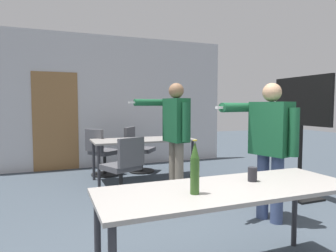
{
  "coord_description": "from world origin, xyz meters",
  "views": [
    {
      "loc": [
        -1.17,
        -1.5,
        1.36
      ],
      "look_at": [
        0.2,
        2.03,
        1.1
      ],
      "focal_mm": 32.0,
      "sensor_mm": 36.0,
      "label": 1
    }
  ],
  "objects_px": {
    "tv_screen": "(301,122)",
    "drink_cup": "(252,174)",
    "beer_bottle": "(195,169)",
    "person_left_plaid": "(175,128)",
    "office_chair_side_rolled": "(102,154)",
    "office_chair_mid_tucked": "(124,169)",
    "person_near_casual": "(270,139)",
    "office_chair_far_right": "(138,151)"
  },
  "relations": [
    {
      "from": "drink_cup",
      "to": "person_near_casual",
      "type": "bearing_deg",
      "value": 43.52
    },
    {
      "from": "person_left_plaid",
      "to": "office_chair_far_right",
      "type": "xyz_separation_m",
      "value": [
        -0.08,
        1.79,
        -0.6
      ]
    },
    {
      "from": "person_left_plaid",
      "to": "office_chair_side_rolled",
      "type": "height_order",
      "value": "person_left_plaid"
    },
    {
      "from": "person_near_casual",
      "to": "office_chair_mid_tucked",
      "type": "bearing_deg",
      "value": 25.59
    },
    {
      "from": "tv_screen",
      "to": "office_chair_side_rolled",
      "type": "relative_size",
      "value": 1.95
    },
    {
      "from": "person_near_casual",
      "to": "office_chair_side_rolled",
      "type": "height_order",
      "value": "person_near_casual"
    },
    {
      "from": "office_chair_side_rolled",
      "to": "office_chair_mid_tucked",
      "type": "xyz_separation_m",
      "value": [
        0.1,
        -1.48,
        -0.01
      ]
    },
    {
      "from": "office_chair_side_rolled",
      "to": "office_chair_far_right",
      "type": "height_order",
      "value": "same"
    },
    {
      "from": "person_left_plaid",
      "to": "person_near_casual",
      "type": "height_order",
      "value": "person_left_plaid"
    },
    {
      "from": "tv_screen",
      "to": "person_left_plaid",
      "type": "bearing_deg",
      "value": -113.98
    },
    {
      "from": "office_chair_mid_tucked",
      "to": "drink_cup",
      "type": "bearing_deg",
      "value": -100.7
    },
    {
      "from": "office_chair_mid_tucked",
      "to": "drink_cup",
      "type": "xyz_separation_m",
      "value": [
        0.52,
        -2.34,
        0.39
      ]
    },
    {
      "from": "person_left_plaid",
      "to": "beer_bottle",
      "type": "relative_size",
      "value": 4.48
    },
    {
      "from": "office_chair_mid_tucked",
      "to": "drink_cup",
      "type": "distance_m",
      "value": 2.43
    },
    {
      "from": "person_near_casual",
      "to": "office_chair_far_right",
      "type": "bearing_deg",
      "value": -3.47
    },
    {
      "from": "office_chair_side_rolled",
      "to": "drink_cup",
      "type": "relative_size",
      "value": 7.96
    },
    {
      "from": "office_chair_side_rolled",
      "to": "office_chair_mid_tucked",
      "type": "bearing_deg",
      "value": -30.82
    },
    {
      "from": "person_left_plaid",
      "to": "drink_cup",
      "type": "bearing_deg",
      "value": 165.77
    },
    {
      "from": "person_left_plaid",
      "to": "office_chair_mid_tucked",
      "type": "bearing_deg",
      "value": 65.02
    },
    {
      "from": "tv_screen",
      "to": "person_left_plaid",
      "type": "distance_m",
      "value": 1.84
    },
    {
      "from": "person_near_casual",
      "to": "office_chair_mid_tucked",
      "type": "height_order",
      "value": "person_near_casual"
    },
    {
      "from": "beer_bottle",
      "to": "drink_cup",
      "type": "bearing_deg",
      "value": 13.48
    },
    {
      "from": "person_left_plaid",
      "to": "office_chair_far_right",
      "type": "bearing_deg",
      "value": -6.04
    },
    {
      "from": "tv_screen",
      "to": "drink_cup",
      "type": "xyz_separation_m",
      "value": [
        -1.89,
        -1.38,
        -0.31
      ]
    },
    {
      "from": "drink_cup",
      "to": "office_chair_far_right",
      "type": "bearing_deg",
      "value": 88.04
    },
    {
      "from": "office_chair_side_rolled",
      "to": "tv_screen",
      "type": "bearing_deg",
      "value": 11.28
    },
    {
      "from": "person_near_casual",
      "to": "drink_cup",
      "type": "height_order",
      "value": "person_near_casual"
    },
    {
      "from": "office_chair_side_rolled",
      "to": "beer_bottle",
      "type": "distance_m",
      "value": 3.99
    },
    {
      "from": "tv_screen",
      "to": "drink_cup",
      "type": "bearing_deg",
      "value": -53.89
    },
    {
      "from": "person_left_plaid",
      "to": "beer_bottle",
      "type": "height_order",
      "value": "person_left_plaid"
    },
    {
      "from": "person_near_casual",
      "to": "beer_bottle",
      "type": "bearing_deg",
      "value": 106.82
    },
    {
      "from": "office_chair_side_rolled",
      "to": "drink_cup",
      "type": "height_order",
      "value": "office_chair_side_rolled"
    },
    {
      "from": "office_chair_side_rolled",
      "to": "office_chair_mid_tucked",
      "type": "relative_size",
      "value": 1.01
    },
    {
      "from": "office_chair_mid_tucked",
      "to": "beer_bottle",
      "type": "height_order",
      "value": "beer_bottle"
    },
    {
      "from": "person_near_casual",
      "to": "office_chair_far_right",
      "type": "height_order",
      "value": "person_near_casual"
    },
    {
      "from": "beer_bottle",
      "to": "drink_cup",
      "type": "height_order",
      "value": "beer_bottle"
    },
    {
      "from": "tv_screen",
      "to": "office_chair_mid_tucked",
      "type": "xyz_separation_m",
      "value": [
        -2.42,
        0.96,
        -0.7
      ]
    },
    {
      "from": "beer_bottle",
      "to": "person_left_plaid",
      "type": "bearing_deg",
      "value": 70.55
    },
    {
      "from": "tv_screen",
      "to": "office_chair_side_rolled",
      "type": "bearing_deg",
      "value": -134.16
    },
    {
      "from": "person_left_plaid",
      "to": "office_chair_far_right",
      "type": "distance_m",
      "value": 1.89
    },
    {
      "from": "person_left_plaid",
      "to": "office_chair_mid_tucked",
      "type": "xyz_separation_m",
      "value": [
        -0.74,
        0.22,
        -0.61
      ]
    },
    {
      "from": "person_near_casual",
      "to": "tv_screen",
      "type": "bearing_deg",
      "value": -78.09
    }
  ]
}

